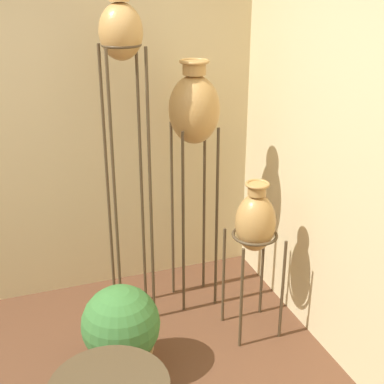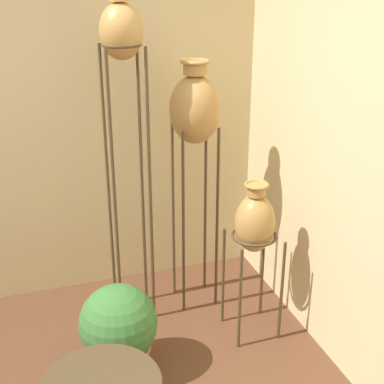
% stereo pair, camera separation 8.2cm
% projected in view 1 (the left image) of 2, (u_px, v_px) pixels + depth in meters
% --- Properties ---
extents(wall_back, '(7.39, 0.06, 2.70)m').
position_uv_depth(wall_back, '(18.00, 120.00, 3.60)').
color(wall_back, beige).
rests_on(wall_back, ground_plane).
extents(vase_stand_tall, '(0.26, 0.26, 2.20)m').
position_uv_depth(vase_stand_tall, '(122.00, 49.00, 3.16)').
color(vase_stand_tall, '#473823').
rests_on(vase_stand_tall, ground_plane).
extents(vase_stand_medium, '(0.34, 0.34, 1.76)m').
position_uv_depth(vase_stand_medium, '(194.00, 112.00, 3.49)').
color(vase_stand_medium, '#473823').
rests_on(vase_stand_medium, ground_plane).
extents(vase_stand_short, '(0.31, 0.31, 1.08)m').
position_uv_depth(vase_stand_short, '(255.00, 224.00, 3.38)').
color(vase_stand_short, '#473823').
rests_on(vase_stand_short, ground_plane).
extents(potted_plant, '(0.47, 0.47, 0.60)m').
position_uv_depth(potted_plant, '(121.00, 332.00, 3.15)').
color(potted_plant, olive).
rests_on(potted_plant, ground_plane).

